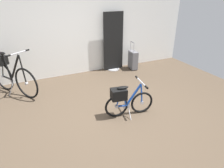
{
  "coord_description": "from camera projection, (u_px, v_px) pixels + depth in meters",
  "views": [
    {
      "loc": [
        -1.28,
        -2.79,
        2.18
      ],
      "look_at": [
        0.14,
        0.29,
        0.55
      ],
      "focal_mm": 31.6,
      "sensor_mm": 36.0,
      "label": 1
    }
  ],
  "objects": [
    {
      "name": "display_bike_left",
      "position": [
        11.0,
        74.0,
        4.41
      ],
      "size": [
        0.92,
        1.25,
        1.05
      ],
      "color": "black",
      "rests_on": "ground_plane"
    },
    {
      "name": "rolling_suitcase",
      "position": [
        133.0,
        60.0,
        5.89
      ],
      "size": [
        0.22,
        0.38,
        0.83
      ],
      "color": "slate",
      "rests_on": "ground_plane"
    },
    {
      "name": "floor_banner_stand",
      "position": [
        113.0,
        45.0,
        5.65
      ],
      "size": [
        0.6,
        0.36,
        1.65
      ],
      "color": "#B7B7BC",
      "rests_on": "ground_plane"
    },
    {
      "name": "back_wall",
      "position": [
        72.0,
        17.0,
        5.05
      ],
      "size": [
        6.95,
        0.1,
        3.11
      ],
      "primitive_type": "cube",
      "color": "white",
      "rests_on": "ground_plane"
    },
    {
      "name": "ground_plane",
      "position": [
        112.0,
        118.0,
        3.71
      ],
      "size": [
        6.95,
        6.95,
        0.0
      ],
      "primitive_type": "plane",
      "color": "brown"
    },
    {
      "name": "folding_bike_foreground",
      "position": [
        126.0,
        99.0,
        3.64
      ],
      "size": [
        0.95,
        0.53,
        0.69
      ],
      "color": "black",
      "rests_on": "ground_plane"
    }
  ]
}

